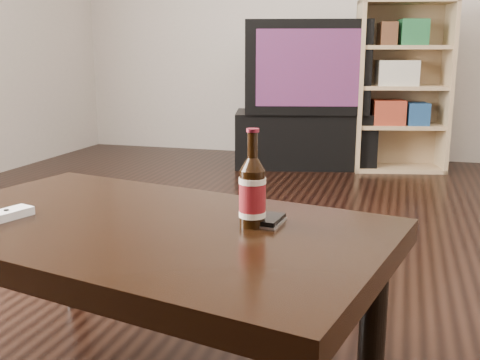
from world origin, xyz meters
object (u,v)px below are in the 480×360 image
(tv_stand, at_px, (304,139))
(bookshelf, at_px, (400,84))
(beer_bottle, at_px, (252,192))
(tv, at_px, (306,67))
(phone, at_px, (271,221))
(coffee_table, at_px, (143,244))

(tv_stand, distance_m, bookshelf, 0.80)
(beer_bottle, bearing_deg, tv, 97.52)
(tv_stand, relative_size, beer_bottle, 4.42)
(tv_stand, distance_m, phone, 2.96)
(tv, bearing_deg, coffee_table, -101.12)
(tv, bearing_deg, bookshelf, -10.60)
(bookshelf, height_order, coffee_table, bookshelf)
(coffee_table, relative_size, beer_bottle, 5.56)
(tv, height_order, phone, tv)
(tv, height_order, beer_bottle, tv)
(beer_bottle, relative_size, phone, 2.27)
(bookshelf, bearing_deg, tv, 169.92)
(bookshelf, relative_size, coffee_table, 0.93)
(phone, bearing_deg, tv_stand, 103.72)
(bookshelf, distance_m, phone, 2.97)
(tv_stand, relative_size, coffee_table, 0.79)
(tv, distance_m, phone, 2.96)
(tv, height_order, bookshelf, bookshelf)
(coffee_table, xyz_separation_m, phone, (0.30, 0.07, 0.07))
(tv, xyz_separation_m, beer_bottle, (0.39, -2.95, -0.22))
(bookshelf, relative_size, beer_bottle, 5.19)
(tv_stand, xyz_separation_m, bookshelf, (0.68, 0.03, 0.42))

